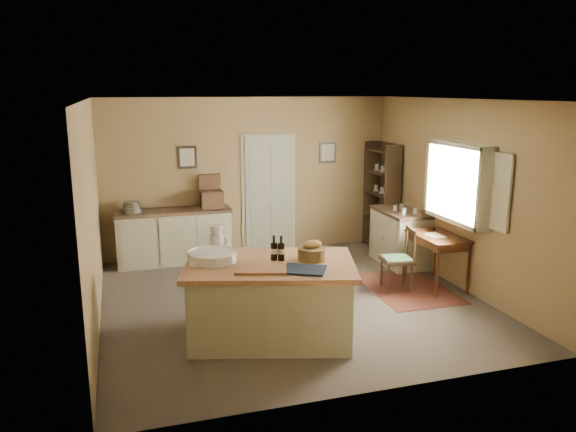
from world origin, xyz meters
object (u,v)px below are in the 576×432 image
object	(u,v)px
writing_desk	(437,241)
right_cabinet	(400,237)
sideboard	(174,235)
desk_chair	(397,260)
work_island	(269,298)
shelving_unit	(384,197)

from	to	relation	value
writing_desk	right_cabinet	distance (m)	1.14
sideboard	desk_chair	world-z (taller)	sideboard
sideboard	desk_chair	xyz separation A→B (m)	(2.91, -2.23, -0.04)
right_cabinet	work_island	bearing A→B (deg)	-143.02
writing_desk	right_cabinet	xyz separation A→B (m)	(-0.00, 1.12, -0.21)
work_island	sideboard	distance (m)	3.31
sideboard	desk_chair	distance (m)	3.67
sideboard	desk_chair	bearing A→B (deg)	-37.50
work_island	sideboard	bearing A→B (deg)	119.04
desk_chair	right_cabinet	size ratio (longest dim) A/B	0.81
sideboard	shelving_unit	world-z (taller)	shelving_unit
work_island	writing_desk	distance (m)	2.96
writing_desk	desk_chair	distance (m)	0.67
work_island	writing_desk	size ratio (longest dim) A/B	2.30
sideboard	shelving_unit	size ratio (longest dim) A/B	0.98
desk_chair	shelving_unit	distance (m)	2.24
writing_desk	right_cabinet	bearing A→B (deg)	90.01
writing_desk	desk_chair	world-z (taller)	desk_chair
work_island	sideboard	size ratio (longest dim) A/B	1.16
shelving_unit	right_cabinet	bearing A→B (deg)	-99.26
sideboard	work_island	bearing A→B (deg)	-76.89
shelving_unit	desk_chair	bearing A→B (deg)	-111.12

